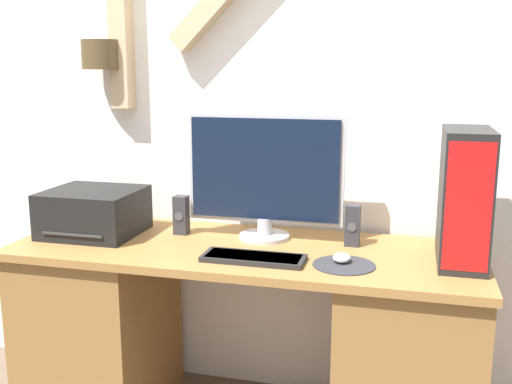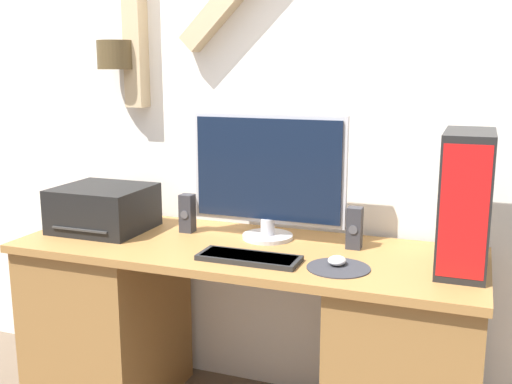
# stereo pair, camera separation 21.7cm
# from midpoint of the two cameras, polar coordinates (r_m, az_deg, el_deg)

# --- Properties ---
(wall_back) EXTENTS (6.40, 0.21, 2.75)m
(wall_back) POSITION_cam_midpoint_polar(r_m,az_deg,el_deg) (2.49, -1.76, 11.09)
(wall_back) COLOR white
(wall_back) RESTS_ON ground_plane
(desk) EXTENTS (1.73, 0.62, 0.74)m
(desk) POSITION_cam_midpoint_polar(r_m,az_deg,el_deg) (2.36, -3.87, -13.55)
(desk) COLOR olive
(desk) RESTS_ON ground_plane
(monitor) EXTENTS (0.61, 0.20, 0.48)m
(monitor) POSITION_cam_midpoint_polar(r_m,az_deg,el_deg) (2.28, -1.87, 1.72)
(monitor) COLOR #B7B7BC
(monitor) RESTS_ON desk
(keyboard) EXTENTS (0.36, 0.13, 0.02)m
(keyboard) POSITION_cam_midpoint_polar(r_m,az_deg,el_deg) (2.07, -3.25, -6.32)
(keyboard) COLOR black
(keyboard) RESTS_ON desk
(mousepad) EXTENTS (0.21, 0.21, 0.00)m
(mousepad) POSITION_cam_midpoint_polar(r_m,az_deg,el_deg) (2.03, 5.35, -6.99)
(mousepad) COLOR #2D2D33
(mousepad) RESTS_ON desk
(mouse) EXTENTS (0.06, 0.07, 0.03)m
(mouse) POSITION_cam_midpoint_polar(r_m,az_deg,el_deg) (2.05, 5.17, -6.31)
(mouse) COLOR silver
(mouse) RESTS_ON mousepad
(computer_tower) EXTENTS (0.16, 0.34, 0.46)m
(computer_tower) POSITION_cam_midpoint_polar(r_m,az_deg,el_deg) (2.08, 16.47, -0.48)
(computer_tower) COLOR black
(computer_tower) RESTS_ON desk
(printer) EXTENTS (0.36, 0.33, 0.18)m
(printer) POSITION_cam_midpoint_polar(r_m,az_deg,el_deg) (2.49, -17.63, -1.87)
(printer) COLOR black
(printer) RESTS_ON desk
(speaker_left) EXTENTS (0.05, 0.05, 0.15)m
(speaker_left) POSITION_cam_midpoint_polar(r_m,az_deg,el_deg) (2.41, -9.70, -2.20)
(speaker_left) COLOR #2D2D33
(speaker_left) RESTS_ON desk
(speaker_right) EXTENTS (0.05, 0.05, 0.15)m
(speaker_right) POSITION_cam_midpoint_polar(r_m,az_deg,el_deg) (2.24, 6.47, -3.21)
(speaker_right) COLOR #2D2D33
(speaker_right) RESTS_ON desk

